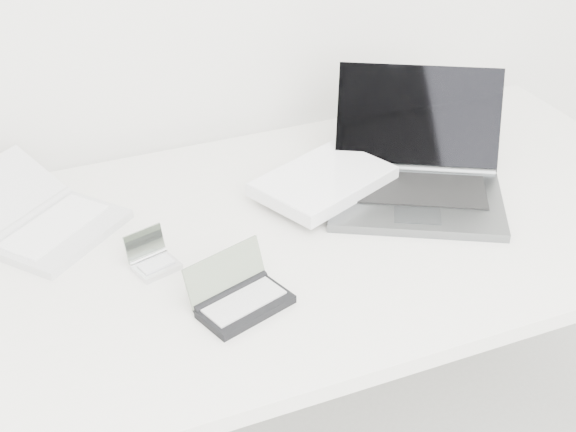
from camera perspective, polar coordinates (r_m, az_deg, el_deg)
name	(u,v)px	position (r m, az deg, el deg)	size (l,w,h in m)	color
desk	(294,249)	(1.54, 0.46, -2.35)	(1.60, 0.80, 0.73)	white
laptop_large	(382,178)	(1.62, 6.67, 2.70)	(0.56, 0.45, 0.21)	#56595B
netbook_open_white	(43,221)	(1.57, -17.02, -0.36)	(0.36, 0.37, 0.09)	silver
pda_silver	(153,260)	(1.43, -9.59, -3.12)	(0.09, 0.09, 0.06)	silver
palmtop_charcoal	(240,297)	(1.32, -3.46, -5.80)	(0.18, 0.15, 0.08)	black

